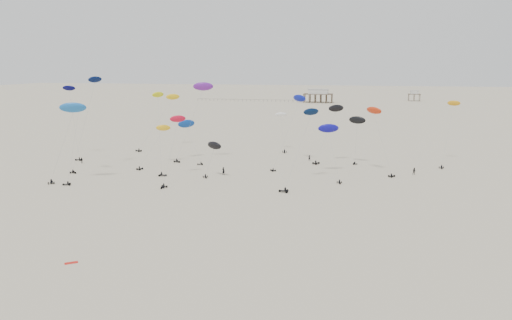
% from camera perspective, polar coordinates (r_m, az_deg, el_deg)
% --- Properties ---
extents(ground_plane, '(900.00, 900.00, 0.00)m').
position_cam_1_polar(ground_plane, '(219.66, 6.16, 3.62)').
color(ground_plane, beige).
extents(pavilion_main, '(21.00, 13.00, 9.80)m').
position_cam_1_polar(pavilion_main, '(368.92, 7.10, 7.20)').
color(pavilion_main, brown).
rests_on(pavilion_main, ground).
extents(pavilion_small, '(9.00, 7.00, 8.00)m').
position_cam_1_polar(pavilion_small, '(399.24, 17.63, 6.94)').
color(pavilion_small, brown).
rests_on(pavilion_small, ground).
extents(pier_fence, '(80.20, 0.20, 1.50)m').
position_cam_1_polar(pier_fence, '(377.31, -0.85, 6.83)').
color(pier_fence, black).
rests_on(pier_fence, ground).
extents(rig_0, '(4.12, 16.17, 18.57)m').
position_cam_1_polar(rig_0, '(121.89, -9.40, 2.49)').
color(rig_0, black).
rests_on(rig_0, ground).
extents(rig_1, '(5.68, 12.93, 13.87)m').
position_cam_1_polar(rig_1, '(140.87, -11.23, 2.45)').
color(rig_1, black).
rests_on(rig_1, ground).
extents(rig_2, '(9.42, 9.26, 22.00)m').
position_cam_1_polar(rig_2, '(158.90, -20.33, 5.65)').
color(rig_2, black).
rests_on(rig_2, ground).
extents(rig_3, '(5.23, 8.74, 12.69)m').
position_cam_1_polar(rig_3, '(161.08, 3.01, 3.73)').
color(rig_3, black).
rests_on(rig_3, ground).
extents(rig_4, '(5.41, 3.95, 9.15)m').
position_cam_1_polar(rig_4, '(122.90, -4.95, 1.11)').
color(rig_4, black).
rests_on(rig_4, ground).
extents(rig_5, '(8.55, 7.23, 16.61)m').
position_cam_1_polar(rig_5, '(141.72, 8.56, 4.28)').
color(rig_5, black).
rests_on(rig_5, ground).
extents(rig_6, '(7.34, 14.37, 15.84)m').
position_cam_1_polar(rig_6, '(127.66, 8.40, 3.01)').
color(rig_6, black).
rests_on(rig_6, ground).
extents(rig_7, '(5.23, 12.18, 24.89)m').
position_cam_1_polar(rig_7, '(138.86, -18.53, 6.07)').
color(rig_7, black).
rests_on(rig_7, ground).
extents(rig_8, '(5.12, 3.84, 13.52)m').
position_cam_1_polar(rig_8, '(141.74, 11.46, 3.89)').
color(rig_8, black).
rests_on(rig_8, ground).
extents(rig_9, '(7.46, 15.12, 20.08)m').
position_cam_1_polar(rig_9, '(115.01, 5.27, 2.51)').
color(rig_9, black).
rests_on(rig_9, ground).
extents(rig_10, '(10.44, 16.54, 21.55)m').
position_cam_1_polar(rig_10, '(170.10, -10.36, 5.78)').
color(rig_10, black).
rests_on(rig_10, ground).
extents(rig_11, '(8.61, 15.54, 23.06)m').
position_cam_1_polar(rig_11, '(133.69, -10.96, 3.96)').
color(rig_11, black).
rests_on(rig_11, ground).
extents(rig_12, '(7.11, 16.01, 20.73)m').
position_cam_1_polar(rig_12, '(131.46, -19.88, 3.75)').
color(rig_12, black).
rests_on(rig_12, ground).
extents(rig_13, '(10.43, 12.03, 14.14)m').
position_cam_1_polar(rig_13, '(147.67, -7.84, 3.78)').
color(rig_13, black).
rests_on(rig_13, ground).
extents(rig_14, '(10.89, 7.86, 22.91)m').
position_cam_1_polar(rig_14, '(143.99, -6.47, 7.22)').
color(rig_14, black).
rests_on(rig_14, ground).
extents(rig_15, '(9.66, 6.51, 19.26)m').
position_cam_1_polar(rig_15, '(124.05, -20.50, 4.56)').
color(rig_15, black).
rests_on(rig_15, ground).
extents(rig_16, '(8.61, 8.74, 17.41)m').
position_cam_1_polar(rig_16, '(130.38, 13.65, 4.39)').
color(rig_16, black).
rests_on(rig_16, ground).
extents(rig_17, '(8.38, 18.15, 22.88)m').
position_cam_1_polar(rig_17, '(140.64, 4.63, 6.12)').
color(rig_17, black).
rests_on(rig_17, ground).
extents(rig_18, '(6.41, 13.95, 19.89)m').
position_cam_1_polar(rig_18, '(149.59, 21.29, 3.91)').
color(rig_18, black).
rests_on(rig_18, ground).
extents(spectator_0, '(0.95, 0.76, 2.31)m').
position_cam_1_polar(spectator_0, '(127.02, -3.74, -1.68)').
color(spectator_0, black).
rests_on(spectator_0, ground).
extents(spectator_1, '(1.10, 0.72, 2.12)m').
position_cam_1_polar(spectator_1, '(133.01, 17.63, -1.61)').
color(spectator_1, black).
rests_on(spectator_1, ground).
extents(spectator_2, '(1.17, 0.71, 1.89)m').
position_cam_1_polar(spectator_2, '(150.01, -19.28, -0.33)').
color(spectator_2, black).
rests_on(spectator_2, ground).
extents(spectator_3, '(0.79, 0.61, 2.00)m').
position_cam_1_polar(spectator_3, '(146.03, 6.10, -0.06)').
color(spectator_3, black).
rests_on(spectator_3, ground).
extents(grounded_kite_b, '(1.87, 1.63, 0.07)m').
position_cam_1_polar(grounded_kite_b, '(76.56, -20.36, -10.99)').
color(grounded_kite_b, red).
rests_on(grounded_kite_b, ground).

